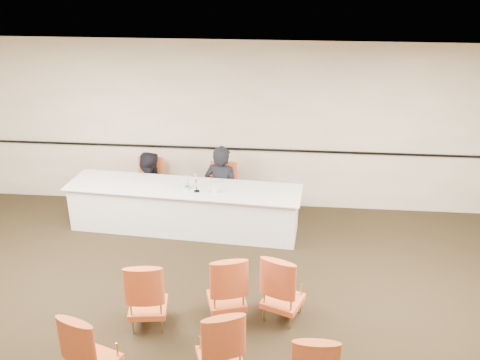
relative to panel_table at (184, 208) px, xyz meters
name	(u,v)px	position (x,y,z in m)	size (l,w,h in m)	color
floor	(215,352)	(0.92, -2.95, -0.39)	(10.00, 10.00, 0.00)	black
ceiling	(209,106)	(0.92, -2.95, 2.61)	(10.00, 10.00, 0.00)	silver
wall_back	(244,127)	(0.92, 1.05, 1.11)	(10.00, 0.04, 3.00)	#FBE9C5
wall_rail	(244,149)	(0.92, 1.01, 0.71)	(9.80, 0.04, 0.03)	black
panel_table	(184,208)	(0.00, 0.00, 0.00)	(3.88, 0.89, 0.78)	silver
panelist_main	(222,193)	(0.57, 0.53, 0.06)	(0.64, 0.42, 1.75)	black
panelist_main_chair	(222,191)	(0.57, 0.53, 0.09)	(0.50, 0.50, 0.95)	#C25A22
panelist_second	(149,195)	(-0.76, 0.63, -0.08)	(0.79, 0.62, 1.63)	black
panelist_second_chair	(149,186)	(-0.76, 0.63, 0.09)	(0.50, 0.50, 0.95)	#C25A22
papers	(202,189)	(0.32, -0.06, 0.39)	(0.30, 0.22, 0.00)	white
microphone	(197,184)	(0.25, -0.16, 0.52)	(0.09, 0.19, 0.26)	black
water_bottle	(187,183)	(0.08, -0.09, 0.51)	(0.07, 0.07, 0.24)	#178080
drinking_glass	(184,186)	(0.03, -0.08, 0.44)	(0.06, 0.06, 0.10)	silver
coffee_cup	(214,189)	(0.55, -0.20, 0.45)	(0.08, 0.08, 0.13)	white
aud_chair_front_left	(147,292)	(0.02, -2.51, 0.09)	(0.50, 0.50, 0.95)	#C25A22
aud_chair_front_mid	(226,286)	(0.98, -2.27, 0.09)	(0.50, 0.50, 0.95)	#C25A22
aud_chair_front_right	(283,286)	(1.70, -2.22, 0.09)	(0.50, 0.50, 0.95)	#C25A22
aud_chair_back_left	(92,347)	(-0.32, -3.53, 0.09)	(0.50, 0.50, 0.95)	#C25A22
aud_chair_back_mid	(219,342)	(1.03, -3.33, 0.09)	(0.50, 0.50, 0.95)	#C25A22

